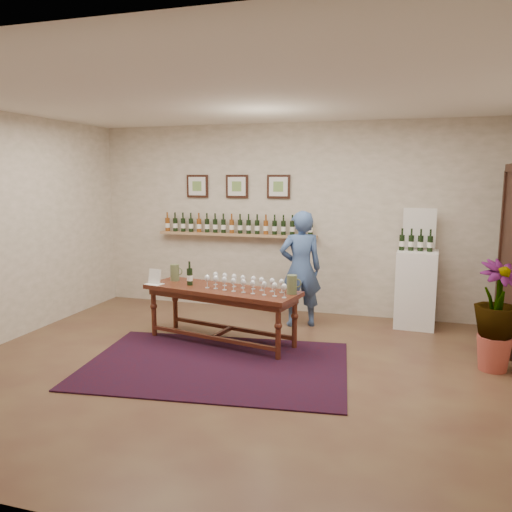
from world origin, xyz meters
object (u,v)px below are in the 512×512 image
(tasting_table, at_px, (221,296))
(display_pedestal, at_px, (416,289))
(person, at_px, (301,269))
(potted_plant, at_px, (496,316))

(tasting_table, height_order, display_pedestal, display_pedestal)
(tasting_table, distance_m, person, 1.27)
(person, bearing_deg, display_pedestal, 173.48)
(tasting_table, relative_size, display_pedestal, 1.94)
(tasting_table, relative_size, potted_plant, 2.00)
(tasting_table, bearing_deg, person, 63.44)
(potted_plant, bearing_deg, tasting_table, 179.65)
(person, bearing_deg, potted_plant, 134.44)
(display_pedestal, bearing_deg, potted_plant, -61.40)
(display_pedestal, bearing_deg, person, -164.55)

